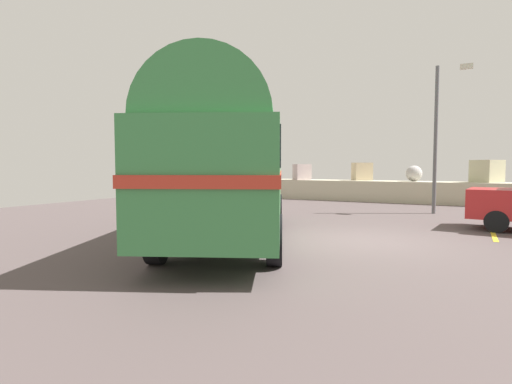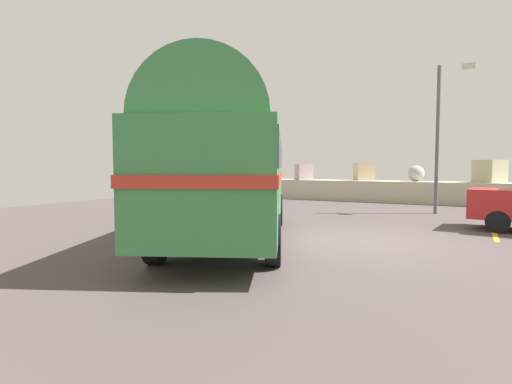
{
  "view_description": "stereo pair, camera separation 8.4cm",
  "coord_description": "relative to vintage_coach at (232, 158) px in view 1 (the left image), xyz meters",
  "views": [
    {
      "loc": [
        2.3,
        -9.95,
        1.85
      ],
      "look_at": [
        -2.47,
        -0.95,
        1.2
      ],
      "focal_mm": 28.2,
      "sensor_mm": 36.0,
      "label": 1
    },
    {
      "loc": [
        2.37,
        -9.91,
        1.85
      ],
      "look_at": [
        -2.47,
        -0.95,
        1.2
      ],
      "focal_mm": 28.2,
      "sensor_mm": 36.0,
      "label": 2
    }
  ],
  "objects": [
    {
      "name": "breakwater",
      "position": [
        3.27,
        13.21,
        -1.36
      ],
      "size": [
        31.36,
        2.05,
        2.38
      ],
      "color": "#BEB79C",
      "rests_on": "ground"
    },
    {
      "name": "lamp_post",
      "position": [
        4.18,
        8.51,
        1.2
      ],
      "size": [
        1.27,
        0.35,
        5.69
      ],
      "color": "#5B5B60",
      "rests_on": "ground"
    },
    {
      "name": "vintage_coach",
      "position": [
        0.0,
        0.0,
        0.0
      ],
      "size": [
        5.73,
        8.8,
        3.7
      ],
      "rotation": [
        0.0,
        0.0,
        0.42
      ],
      "color": "black",
      "rests_on": "ground"
    },
    {
      "name": "ground",
      "position": [
        2.91,
        1.4,
        -2.04
      ],
      "size": [
        32.0,
        26.0,
        0.02
      ],
      "color": "#524646"
    }
  ]
}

